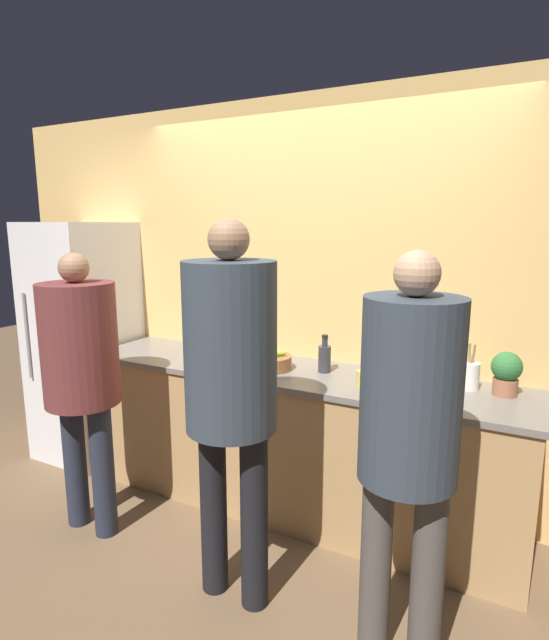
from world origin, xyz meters
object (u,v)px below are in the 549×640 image
fruit_bowl (270,362)px  person_left (81,364)px  refrigerator (85,341)px  potted_plant (506,372)px  person_right (409,425)px  bottle_dark (325,357)px  utensil_crock (470,375)px  person_center (231,374)px  cup_yellow (364,379)px

fruit_bowl → person_left: bearing=-138.2°
refrigerator → potted_plant: bearing=2.6°
person_right → person_left: bearing=178.2°
fruit_bowl → bottle_dark: bottle_dark is taller
person_left → utensil_crock: person_left is taller
refrigerator → potted_plant: refrigerator is taller
person_right → potted_plant: (0.29, 0.95, -0.00)m
person_left → person_center: person_center is taller
cup_yellow → utensil_crock: bearing=24.0°
person_left → cup_yellow: bearing=25.1°
person_right → bottle_dark: (-0.71, 0.89, -0.04)m
person_left → bottle_dark: bearing=36.1°
refrigerator → person_center: person_center is taller
bottle_dark → refrigerator: bearing=-177.7°
person_left → utensil_crock: (1.96, 0.91, -0.03)m
refrigerator → cup_yellow: size_ratio=20.01×
person_right → bottle_dark: person_right is taller
utensil_crock → cup_yellow: size_ratio=2.81×
refrigerator → cup_yellow: refrigerator is taller
refrigerator → cup_yellow: (2.27, -0.08, 0.05)m
person_center → person_right: 0.80m
cup_yellow → potted_plant: (0.70, 0.21, 0.08)m
person_center → bottle_dark: (0.09, 0.91, -0.13)m
person_center → utensil_crock: bearing=47.2°
fruit_bowl → utensil_crock: size_ratio=1.08×
person_left → potted_plant: bearing=22.6°
refrigerator → potted_plant: 2.98m
person_right → refrigerator: bearing=163.2°
utensil_crock → cup_yellow: bearing=-156.0°
person_right → fruit_bowl: person_right is taller
utensil_crock → bottle_dark: 0.82m
person_right → fruit_bowl: (-1.04, 0.79, -0.08)m
person_left → cup_yellow: (1.44, 0.67, -0.06)m
person_center → cup_yellow: person_center is taller
person_right → cup_yellow: bearing=119.4°
person_center → cup_yellow: size_ratio=20.16×
person_center → person_left: bearing=176.0°
bottle_dark → person_center: bearing=-95.5°
person_center → potted_plant: 1.45m
fruit_bowl → person_center: bearing=-73.5°
bottle_dark → cup_yellow: bottle_dark is taller
person_center → refrigerator: bearing=156.3°
fruit_bowl → potted_plant: potted_plant is taller
person_left → bottle_dark: 1.41m
refrigerator → cup_yellow: 2.27m
person_right → utensil_crock: bearing=83.6°
person_center → bottle_dark: bearing=84.5°
refrigerator → person_left: bearing=-42.3°
cup_yellow → potted_plant: potted_plant is taller
refrigerator → person_left: 1.12m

